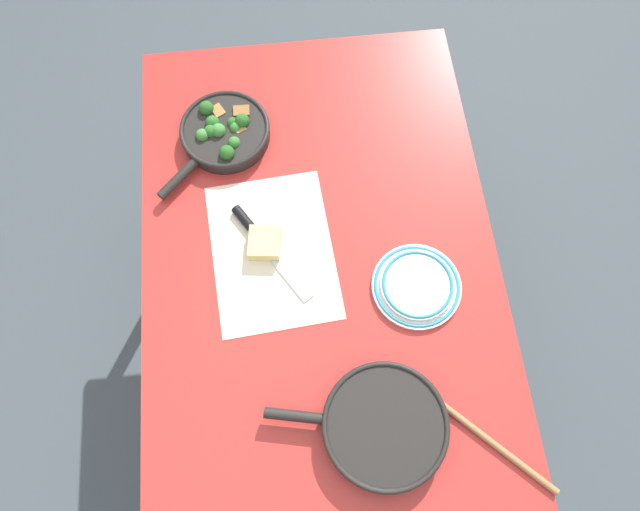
{
  "coord_description": "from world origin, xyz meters",
  "views": [
    {
      "loc": [
        -0.49,
        0.05,
        2.05
      ],
      "look_at": [
        0.0,
        0.0,
        0.78
      ],
      "focal_mm": 32.0,
      "sensor_mm": 36.0,
      "label": 1
    }
  ],
  "objects_px": {
    "wooden_spoon": "(458,416)",
    "cheese_block": "(265,243)",
    "skillet_eggs": "(383,426)",
    "grater_knife": "(261,240)",
    "dinner_plate_stack": "(417,285)",
    "skillet_broccoli": "(224,132)"
  },
  "relations": [
    {
      "from": "wooden_spoon",
      "to": "cheese_block",
      "type": "relative_size",
      "value": 3.45
    },
    {
      "from": "skillet_eggs",
      "to": "wooden_spoon",
      "type": "relative_size",
      "value": 1.27
    },
    {
      "from": "skillet_eggs",
      "to": "grater_knife",
      "type": "distance_m",
      "value": 0.52
    },
    {
      "from": "skillet_eggs",
      "to": "dinner_plate_stack",
      "type": "relative_size",
      "value": 1.83
    },
    {
      "from": "wooden_spoon",
      "to": "dinner_plate_stack",
      "type": "relative_size",
      "value": 1.45
    },
    {
      "from": "skillet_broccoli",
      "to": "cheese_block",
      "type": "relative_size",
      "value": 3.35
    },
    {
      "from": "skillet_eggs",
      "to": "grater_knife",
      "type": "bearing_deg",
      "value": -51.39
    },
    {
      "from": "skillet_broccoli",
      "to": "cheese_block",
      "type": "bearing_deg",
      "value": 58.58
    },
    {
      "from": "wooden_spoon",
      "to": "skillet_broccoli",
      "type": "bearing_deg",
      "value": -14.11
    },
    {
      "from": "wooden_spoon",
      "to": "dinner_plate_stack",
      "type": "height_order",
      "value": "dinner_plate_stack"
    },
    {
      "from": "wooden_spoon",
      "to": "cheese_block",
      "type": "distance_m",
      "value": 0.59
    },
    {
      "from": "skillet_broccoli",
      "to": "grater_knife",
      "type": "height_order",
      "value": "skillet_broccoli"
    },
    {
      "from": "skillet_eggs",
      "to": "grater_knife",
      "type": "height_order",
      "value": "skillet_eggs"
    },
    {
      "from": "skillet_broccoli",
      "to": "grater_knife",
      "type": "relative_size",
      "value": 1.13
    },
    {
      "from": "grater_knife",
      "to": "cheese_block",
      "type": "relative_size",
      "value": 2.98
    },
    {
      "from": "skillet_broccoli",
      "to": "grater_knife",
      "type": "distance_m",
      "value": 0.31
    },
    {
      "from": "grater_knife",
      "to": "cheese_block",
      "type": "height_order",
      "value": "cheese_block"
    },
    {
      "from": "grater_knife",
      "to": "dinner_plate_stack",
      "type": "bearing_deg",
      "value": 33.89
    },
    {
      "from": "wooden_spoon",
      "to": "grater_knife",
      "type": "bearing_deg",
      "value": -4.87
    },
    {
      "from": "skillet_broccoli",
      "to": "dinner_plate_stack",
      "type": "height_order",
      "value": "skillet_broccoli"
    },
    {
      "from": "skillet_eggs",
      "to": "grater_knife",
      "type": "xyz_separation_m",
      "value": [
        0.46,
        0.23,
        -0.02
      ]
    },
    {
      "from": "cheese_block",
      "to": "wooden_spoon",
      "type": "bearing_deg",
      "value": -139.13
    }
  ]
}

